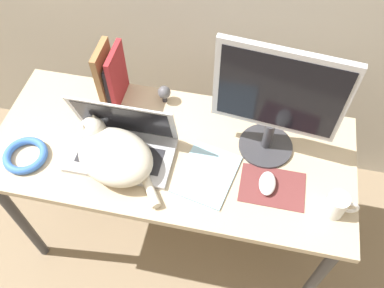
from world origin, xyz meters
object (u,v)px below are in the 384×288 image
at_px(laptop, 122,144).
at_px(mug, 337,205).
at_px(cat, 113,154).
at_px(notepad, 207,174).
at_px(external_monitor, 277,101).
at_px(computer_mouse, 267,183).
at_px(webcam, 164,93).
at_px(cable_coil, 25,155).
at_px(book_row, 111,76).

distance_m(laptop, mug, 0.79).
xyz_separation_m(cat, notepad, (0.34, 0.02, -0.06)).
distance_m(laptop, external_monitor, 0.58).
xyz_separation_m(computer_mouse, webcam, (-0.46, 0.32, 0.03)).
bearing_deg(webcam, cable_coil, -139.00).
distance_m(external_monitor, cable_coil, 0.94).
bearing_deg(external_monitor, laptop, -166.23).
distance_m(book_row, cable_coil, 0.45).
bearing_deg(external_monitor, computer_mouse, -82.57).
bearing_deg(laptop, notepad, -6.91).
bearing_deg(computer_mouse, cat, -177.76).
bearing_deg(cat, webcam, 73.55).
bearing_deg(external_monitor, cable_coil, -165.09).
bearing_deg(notepad, cable_coil, -174.60).
height_order(external_monitor, book_row, external_monitor).
bearing_deg(book_row, cat, -71.42).
bearing_deg(notepad, laptop, 173.09).
bearing_deg(cable_coil, notepad, 5.40).
relative_size(laptop, computer_mouse, 3.93).
xyz_separation_m(webcam, mug, (0.69, -0.38, -0.00)).
height_order(computer_mouse, webcam, webcam).
bearing_deg(notepad, mug, -7.12).
bearing_deg(mug, webcam, 151.44).
distance_m(external_monitor, notepad, 0.37).
bearing_deg(book_row, cable_coil, -121.96).
xyz_separation_m(external_monitor, cable_coil, (-0.88, -0.23, -0.25)).
xyz_separation_m(computer_mouse, notepad, (-0.22, 0.00, -0.01)).
bearing_deg(mug, cable_coil, -179.61).
bearing_deg(notepad, external_monitor, 40.66).
xyz_separation_m(laptop, external_monitor, (0.53, 0.13, 0.22)).
bearing_deg(computer_mouse, book_row, 155.40).
height_order(laptop, webcam, laptop).
bearing_deg(laptop, cat, -98.11).
bearing_deg(laptop, book_row, 114.27).
xyz_separation_m(laptop, computer_mouse, (0.55, -0.04, -0.03)).
distance_m(laptop, notepad, 0.33).
bearing_deg(cable_coil, webcam, 41.00).
bearing_deg(webcam, notepad, -53.37).
xyz_separation_m(notepad, mug, (0.45, -0.06, 0.04)).
height_order(notepad, webcam, webcam).
bearing_deg(laptop, mug, -7.03).
height_order(laptop, cable_coil, laptop).
distance_m(cat, notepad, 0.35).
relative_size(external_monitor, book_row, 1.92).
bearing_deg(cable_coil, cat, 6.84).
distance_m(cat, mug, 0.79).
bearing_deg(external_monitor, mug, -41.33).
height_order(cat, cable_coil, cat).
xyz_separation_m(cat, mug, (0.79, -0.03, -0.02)).
relative_size(external_monitor, webcam, 6.15).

